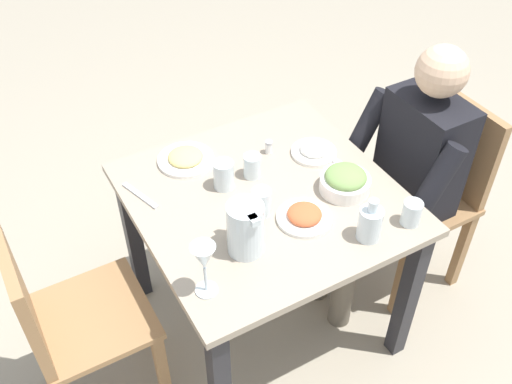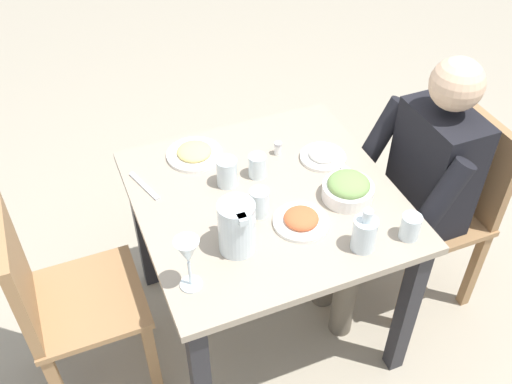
{
  "view_description": "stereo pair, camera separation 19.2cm",
  "coord_description": "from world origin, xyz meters",
  "px_view_note": "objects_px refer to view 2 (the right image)",
  "views": [
    {
      "loc": [
        -1.34,
        0.8,
        2.16
      ],
      "look_at": [
        -0.01,
        0.05,
        0.78
      ],
      "focal_mm": 41.35,
      "sensor_mm": 36.0,
      "label": 1
    },
    {
      "loc": [
        -1.43,
        0.62,
        2.16
      ],
      "look_at": [
        -0.01,
        0.05,
        0.78
      ],
      "focal_mm": 41.35,
      "sensor_mm": 36.0,
      "label": 2
    }
  ],
  "objects_px": {
    "salad_bowl": "(348,188)",
    "water_pitcher": "(237,227)",
    "chair_near": "(447,201)",
    "diner_near": "(411,187)",
    "plate_yoghurt": "(323,155)",
    "plate_fries": "(194,153)",
    "water_glass_near_right": "(227,172)",
    "dining_table": "(266,220)",
    "water_glass_near_left": "(259,202)",
    "oil_carafe": "(364,235)",
    "wine_glass": "(188,254)",
    "water_glass_far_right": "(410,227)",
    "salt_shaker": "(278,148)",
    "chair_far": "(60,299)",
    "water_glass_by_pitcher": "(257,166)",
    "plate_rice_curry": "(301,220)"
  },
  "relations": [
    {
      "from": "salad_bowl",
      "to": "water_pitcher",
      "type": "bearing_deg",
      "value": 99.86
    },
    {
      "from": "chair_near",
      "to": "diner_near",
      "type": "bearing_deg",
      "value": 90.0
    },
    {
      "from": "plate_yoghurt",
      "to": "plate_fries",
      "type": "relative_size",
      "value": 0.82
    },
    {
      "from": "plate_yoghurt",
      "to": "water_glass_near_right",
      "type": "bearing_deg",
      "value": 89.92
    },
    {
      "from": "dining_table",
      "to": "water_pitcher",
      "type": "relative_size",
      "value": 4.81
    },
    {
      "from": "water_glass_near_left",
      "to": "oil_carafe",
      "type": "distance_m",
      "value": 0.37
    },
    {
      "from": "plate_fries",
      "to": "wine_glass",
      "type": "distance_m",
      "value": 0.65
    },
    {
      "from": "water_pitcher",
      "to": "oil_carafe",
      "type": "xyz_separation_m",
      "value": [
        -0.15,
        -0.38,
        -0.04
      ]
    },
    {
      "from": "water_glass_far_right",
      "to": "oil_carafe",
      "type": "relative_size",
      "value": 0.55
    },
    {
      "from": "chair_near",
      "to": "water_glass_near_left",
      "type": "bearing_deg",
      "value": 89.25
    },
    {
      "from": "water_glass_near_right",
      "to": "water_glass_near_left",
      "type": "bearing_deg",
      "value": -165.48
    },
    {
      "from": "water_glass_far_right",
      "to": "salt_shaker",
      "type": "bearing_deg",
      "value": 21.44
    },
    {
      "from": "plate_yoghurt",
      "to": "water_glass_near_right",
      "type": "xyz_separation_m",
      "value": [
        0.0,
        0.39,
        0.04
      ]
    },
    {
      "from": "dining_table",
      "to": "chair_far",
      "type": "xyz_separation_m",
      "value": [
        0.01,
        0.78,
        -0.11
      ]
    },
    {
      "from": "water_glass_near_left",
      "to": "plate_yoghurt",
      "type": "bearing_deg",
      "value": -61.23
    },
    {
      "from": "water_pitcher",
      "to": "water_glass_near_right",
      "type": "height_order",
      "value": "water_pitcher"
    },
    {
      "from": "water_glass_by_pitcher",
      "to": "plate_rice_curry",
      "type": "bearing_deg",
      "value": -171.73
    },
    {
      "from": "dining_table",
      "to": "salad_bowl",
      "type": "distance_m",
      "value": 0.33
    },
    {
      "from": "water_glass_near_right",
      "to": "wine_glass",
      "type": "bearing_deg",
      "value": 146.47
    },
    {
      "from": "salad_bowl",
      "to": "wine_glass",
      "type": "bearing_deg",
      "value": 104.98
    },
    {
      "from": "dining_table",
      "to": "water_pitcher",
      "type": "bearing_deg",
      "value": 136.03
    },
    {
      "from": "salad_bowl",
      "to": "plate_rice_curry",
      "type": "distance_m",
      "value": 0.22
    },
    {
      "from": "salad_bowl",
      "to": "salt_shaker",
      "type": "distance_m",
      "value": 0.35
    },
    {
      "from": "diner_near",
      "to": "water_glass_near_right",
      "type": "xyz_separation_m",
      "value": [
        0.2,
        0.68,
        0.13
      ]
    },
    {
      "from": "plate_rice_curry",
      "to": "water_glass_by_pitcher",
      "type": "height_order",
      "value": "water_glass_by_pitcher"
    },
    {
      "from": "plate_yoghurt",
      "to": "wine_glass",
      "type": "distance_m",
      "value": 0.78
    },
    {
      "from": "water_glass_near_left",
      "to": "plate_rice_curry",
      "type": "bearing_deg",
      "value": -131.12
    },
    {
      "from": "water_glass_near_right",
      "to": "plate_rice_curry",
      "type": "bearing_deg",
      "value": -150.6
    },
    {
      "from": "chair_far",
      "to": "water_glass_near_right",
      "type": "xyz_separation_m",
      "value": [
        0.11,
        -0.67,
        0.28
      ]
    },
    {
      "from": "dining_table",
      "to": "chair_far",
      "type": "bearing_deg",
      "value": 89.28
    },
    {
      "from": "chair_near",
      "to": "wine_glass",
      "type": "xyz_separation_m",
      "value": [
        -0.2,
        1.15,
        0.37
      ]
    },
    {
      "from": "water_glass_near_right",
      "to": "water_glass_near_left",
      "type": "distance_m",
      "value": 0.19
    },
    {
      "from": "water_pitcher",
      "to": "oil_carafe",
      "type": "distance_m",
      "value": 0.41
    },
    {
      "from": "water_pitcher",
      "to": "salt_shaker",
      "type": "relative_size",
      "value": 3.52
    },
    {
      "from": "chair_near",
      "to": "water_pitcher",
      "type": "bearing_deg",
      "value": 96.47
    },
    {
      "from": "diner_near",
      "to": "water_glass_by_pitcher",
      "type": "bearing_deg",
      "value": 70.09
    },
    {
      "from": "dining_table",
      "to": "plate_rice_curry",
      "type": "xyz_separation_m",
      "value": [
        -0.17,
        -0.06,
        0.14
      ]
    },
    {
      "from": "water_glass_near_left",
      "to": "salt_shaker",
      "type": "xyz_separation_m",
      "value": [
        0.28,
        -0.19,
        -0.02
      ]
    },
    {
      "from": "water_pitcher",
      "to": "oil_carafe",
      "type": "relative_size",
      "value": 1.16
    },
    {
      "from": "plate_fries",
      "to": "chair_far",
      "type": "bearing_deg",
      "value": 116.84
    },
    {
      "from": "wine_glass",
      "to": "oil_carafe",
      "type": "height_order",
      "value": "wine_glass"
    },
    {
      "from": "plate_fries",
      "to": "oil_carafe",
      "type": "bearing_deg",
      "value": -151.43
    },
    {
      "from": "chair_near",
      "to": "water_glass_near_left",
      "type": "height_order",
      "value": "chair_near"
    },
    {
      "from": "plate_yoghurt",
      "to": "water_glass_by_pitcher",
      "type": "relative_size",
      "value": 1.94
    },
    {
      "from": "water_glass_by_pitcher",
      "to": "water_glass_far_right",
      "type": "distance_m",
      "value": 0.59
    },
    {
      "from": "water_pitcher",
      "to": "water_glass_far_right",
      "type": "height_order",
      "value": "water_pitcher"
    },
    {
      "from": "wine_glass",
      "to": "oil_carafe",
      "type": "distance_m",
      "value": 0.57
    },
    {
      "from": "water_glass_by_pitcher",
      "to": "water_glass_near_left",
      "type": "xyz_separation_m",
      "value": [
        -0.19,
        0.07,
        0.01
      ]
    },
    {
      "from": "chair_near",
      "to": "dining_table",
      "type": "bearing_deg",
      "value": 83.87
    },
    {
      "from": "water_glass_by_pitcher",
      "to": "oil_carafe",
      "type": "distance_m",
      "value": 0.5
    }
  ]
}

